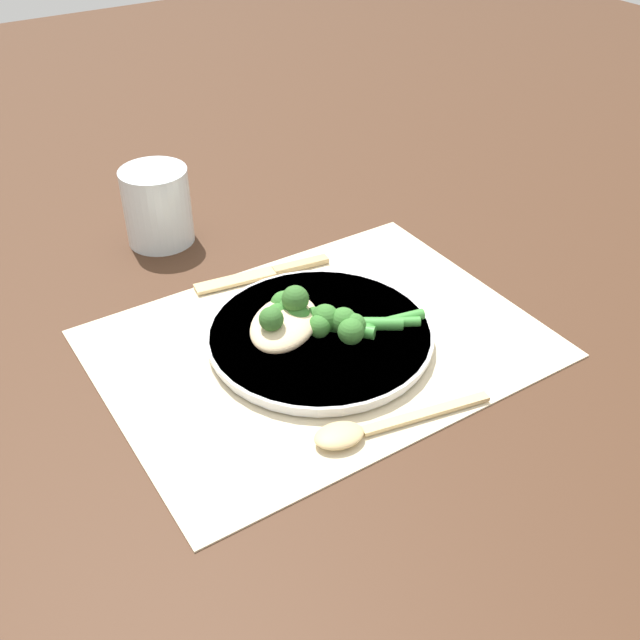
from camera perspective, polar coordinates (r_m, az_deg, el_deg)
ground_plane at (r=0.81m, az=-0.00°, el=-1.87°), size 3.00×3.00×0.00m
placemat at (r=0.81m, az=-0.00°, el=-1.76°), size 0.46×0.35×0.00m
plate at (r=0.81m, az=-0.00°, el=-1.19°), size 0.24×0.24×0.01m
chicken_fillet at (r=0.79m, az=-2.74°, el=-0.25°), size 0.12×0.12×0.03m
pesto_dollop_primary at (r=0.79m, az=-1.89°, el=1.62°), size 0.03×0.03×0.03m
pesto_dollop_secondary at (r=0.77m, az=-3.74°, el=0.08°), size 0.03×0.03×0.03m
broccoli_stalk_left at (r=0.81m, az=-1.94°, el=0.46°), size 0.09×0.11×0.03m
broccoli_stalk_front at (r=0.80m, az=-0.76°, el=0.20°), size 0.12×0.10×0.03m
broccoli_stalk_right at (r=0.80m, az=0.88°, el=-0.06°), size 0.12×0.08×0.03m
broccoli_stalk_rear at (r=0.79m, az=2.71°, el=-0.39°), size 0.11×0.05×0.03m
knife at (r=0.92m, az=-4.21°, el=3.57°), size 0.17×0.04×0.01m
spoon at (r=0.70m, az=3.19°, el=-8.35°), size 0.18×0.06×0.01m
water_glass at (r=1.00m, az=-12.29°, el=8.47°), size 0.09×0.09×0.10m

